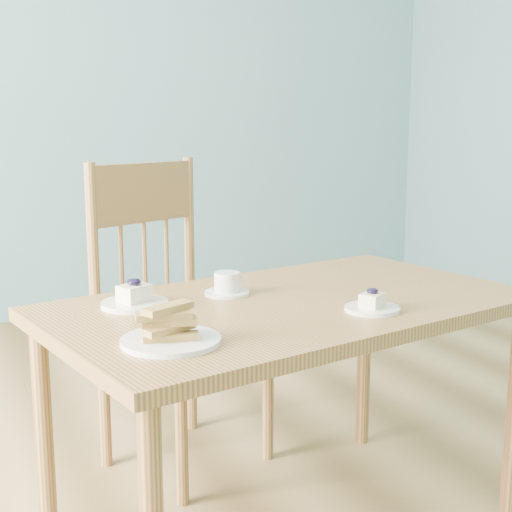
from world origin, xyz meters
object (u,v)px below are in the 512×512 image
dining_table (290,325)px  dining_chair (176,312)px  cheesecake_plate_far (135,299)px  coffee_cup (227,285)px  biscotti_plate (171,331)px  cheesecake_plate_near (372,305)px

dining_table → dining_chair: bearing=92.5°
cheesecake_plate_far → coffee_cup: cheesecake_plate_far is taller
dining_chair → biscotti_plate: 0.84m
dining_table → dining_chair: dining_chair is taller
dining_chair → cheesecake_plate_far: 0.54m
coffee_cup → biscotti_plate: biscotti_plate is taller
dining_chair → coffee_cup: size_ratio=8.22×
dining_table → dining_chair: (-0.13, 0.56, -0.09)m
dining_table → coffee_cup: (-0.13, 0.13, 0.09)m
dining_table → coffee_cup: 0.20m
cheesecake_plate_far → biscotti_plate: 0.33m
dining_chair → coffee_cup: bearing=-113.0°
cheesecake_plate_near → coffee_cup: size_ratio=1.12×
cheesecake_plate_near → coffee_cup: bearing=130.4°
coffee_cup → dining_chair: bearing=89.0°
biscotti_plate → dining_table: bearing=29.0°
dining_table → cheesecake_plate_near: (0.13, -0.18, 0.08)m
dining_table → coffee_cup: coffee_cup is taller
dining_table → biscotti_plate: (-0.40, -0.22, 0.09)m
cheesecake_plate_far → biscotti_plate: biscotti_plate is taller
cheesecake_plate_near → biscotti_plate: 0.53m
cheesecake_plate_far → coffee_cup: bearing=4.0°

